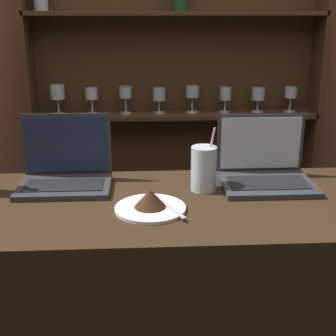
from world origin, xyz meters
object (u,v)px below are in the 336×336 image
object	(u,v)px
cake_plate	(150,203)
laptop_far	(265,170)
water_glass	(204,169)
laptop_near	(66,170)

from	to	relation	value
cake_plate	laptop_far	bearing A→B (deg)	28.03
laptop_far	cake_plate	world-z (taller)	laptop_far
water_glass	laptop_far	bearing A→B (deg)	13.91
water_glass	laptop_near	bearing A→B (deg)	171.76
laptop_near	cake_plate	bearing A→B (deg)	-38.44
laptop_near	water_glass	xyz separation A→B (m)	(0.46, -0.07, 0.02)
laptop_near	laptop_far	world-z (taller)	laptop_near
laptop_far	water_glass	distance (m)	0.23
cake_plate	water_glass	distance (m)	0.24
laptop_near	water_glass	world-z (taller)	laptop_near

